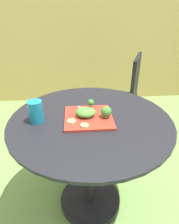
{
  "coord_description": "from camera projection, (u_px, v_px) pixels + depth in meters",
  "views": [
    {
      "loc": [
        -0.08,
        -0.94,
        1.29
      ],
      "look_at": [
        -0.01,
        -0.0,
        0.78
      ],
      "focal_mm": 30.6,
      "sensor_mm": 36.0,
      "label": 1
    }
  ],
  "objects": [
    {
      "name": "salad_plate",
      "position": [
        89.0,
        117.0,
        1.08
      ],
      "size": [
        0.27,
        0.27,
        0.01
      ],
      "primitive_type": "cube",
      "color": "#AD3323",
      "rests_on": "patio_table"
    },
    {
      "name": "broccoli_floret_1",
      "position": [
        106.0,
        112.0,
        1.06
      ],
      "size": [
        0.06,
        0.06,
        0.07
      ],
      "color": "#99B770",
      "rests_on": "salad_plate"
    },
    {
      "name": "ground_plane",
      "position": [
        90.0,
        201.0,
        1.45
      ],
      "size": [
        12.0,
        12.0,
        0.0
      ],
      "primitive_type": "plane",
      "color": "#70994C"
    },
    {
      "name": "drinking_glass",
      "position": [
        36.0,
        113.0,
        1.03
      ],
      "size": [
        0.08,
        0.08,
        0.12
      ],
      "color": "teal",
      "rests_on": "patio_table"
    },
    {
      "name": "cucumber_slice_1",
      "position": [
        85.0,
        125.0,
        0.99
      ],
      "size": [
        0.04,
        0.04,
        0.01
      ],
      "primitive_type": "cylinder",
      "color": "#8EB766",
      "rests_on": "salad_plate"
    },
    {
      "name": "fork",
      "position": [
        85.0,
        113.0,
        1.11
      ],
      "size": [
        0.07,
        0.15,
        0.0
      ],
      "color": "silver",
      "rests_on": "salad_plate"
    },
    {
      "name": "lettuce_mound",
      "position": [
        86.0,
        112.0,
        1.08
      ],
      "size": [
        0.11,
        0.1,
        0.05
      ],
      "primitive_type": "ellipsoid",
      "color": "#519338",
      "rests_on": "salad_plate"
    },
    {
      "name": "patio_chair",
      "position": [
        123.0,
        93.0,
        1.95
      ],
      "size": [
        0.58,
        0.58,
        0.9
      ],
      "color": "black",
      "rests_on": "ground_plane"
    },
    {
      "name": "broccoli_floret_0",
      "position": [
        91.0,
        103.0,
        1.16
      ],
      "size": [
        0.04,
        0.04,
        0.06
      ],
      "color": "#99B770",
      "rests_on": "salad_plate"
    },
    {
      "name": "cucumber_slice_0",
      "position": [
        71.0,
        121.0,
        1.03
      ],
      "size": [
        0.05,
        0.05,
        0.01
      ],
      "primitive_type": "cylinder",
      "color": "#8EB766",
      "rests_on": "salad_plate"
    },
    {
      "name": "patio_table",
      "position": [
        90.0,
        152.0,
        1.22
      ],
      "size": [
        0.93,
        0.93,
        0.74
      ],
      "color": "black",
      "rests_on": "ground_plane"
    },
    {
      "name": "bamboo_fence",
      "position": [
        80.0,
        50.0,
        2.73
      ],
      "size": [
        8.0,
        0.08,
        1.5
      ],
      "primitive_type": "cube",
      "color": "tan",
      "rests_on": "ground_plane"
    }
  ]
}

